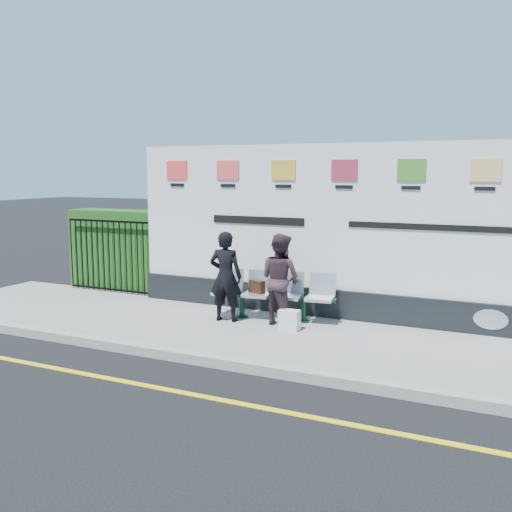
{
  "coord_description": "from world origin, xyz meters",
  "views": [
    {
      "loc": [
        3.23,
        -5.57,
        2.65
      ],
      "look_at": [
        -0.74,
        2.95,
        1.25
      ],
      "focal_mm": 40.0,
      "sensor_mm": 36.0,
      "label": 1
    }
  ],
  "objects": [
    {
      "name": "ground",
      "position": [
        0.0,
        0.0,
        0.0
      ],
      "size": [
        80.0,
        80.0,
        0.0
      ],
      "primitive_type": "plane",
      "color": "black"
    },
    {
      "name": "pavement",
      "position": [
        0.0,
        2.5,
        0.06
      ],
      "size": [
        14.0,
        3.0,
        0.12
      ],
      "primitive_type": "cube",
      "color": "gray",
      "rests_on": "ground"
    },
    {
      "name": "kerb",
      "position": [
        0.0,
        1.0,
        0.07
      ],
      "size": [
        14.0,
        0.18,
        0.14
      ],
      "primitive_type": "cube",
      "color": "gray",
      "rests_on": "ground"
    },
    {
      "name": "yellow_line",
      "position": [
        0.0,
        0.0,
        0.0
      ],
      "size": [
        14.0,
        0.1,
        0.01
      ],
      "primitive_type": "cube",
      "color": "yellow",
      "rests_on": "ground"
    },
    {
      "name": "billboard",
      "position": [
        0.5,
        3.85,
        1.42
      ],
      "size": [
        8.0,
        0.3,
        3.0
      ],
      "color": "black",
      "rests_on": "pavement"
    },
    {
      "name": "hedge",
      "position": [
        -4.58,
        4.3,
        0.97
      ],
      "size": [
        2.35,
        0.7,
        1.7
      ],
      "primitive_type": "cube",
      "color": "#1E5018",
      "rests_on": "pavement"
    },
    {
      "name": "railing",
      "position": [
        -4.58,
        3.85,
        0.89
      ],
      "size": [
        2.05,
        0.06,
        1.54
      ],
      "primitive_type": null,
      "color": "black",
      "rests_on": "pavement"
    },
    {
      "name": "bench",
      "position": [
        -0.56,
        3.2,
        0.35
      ],
      "size": [
        2.16,
        0.85,
        0.45
      ],
      "primitive_type": null,
      "rotation": [
        0.0,
        0.0,
        0.14
      ],
      "color": "silver",
      "rests_on": "pavement"
    },
    {
      "name": "woman_left",
      "position": [
        -1.24,
        2.8,
        0.89
      ],
      "size": [
        0.61,
        0.45,
        1.54
      ],
      "primitive_type": "imported",
      "rotation": [
        0.0,
        0.0,
        3.31
      ],
      "color": "black",
      "rests_on": "pavement"
    },
    {
      "name": "woman_right",
      "position": [
        -0.33,
        3.0,
        0.88
      ],
      "size": [
        0.9,
        0.8,
        1.52
      ],
      "primitive_type": "imported",
      "rotation": [
        0.0,
        0.0,
        2.78
      ],
      "color": "#37242C",
      "rests_on": "pavement"
    },
    {
      "name": "handbag_brown",
      "position": [
        -0.83,
        3.16,
        0.68
      ],
      "size": [
        0.3,
        0.2,
        0.22
      ],
      "primitive_type": "cube",
      "rotation": [
        0.0,
        0.0,
        -0.32
      ],
      "color": "black",
      "rests_on": "bench"
    },
    {
      "name": "carrier_bag_white",
      "position": [
        -0.05,
        2.73,
        0.28
      ],
      "size": [
        0.33,
        0.2,
        0.33
      ],
      "primitive_type": "cube",
      "color": "silver",
      "rests_on": "pavement"
    }
  ]
}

